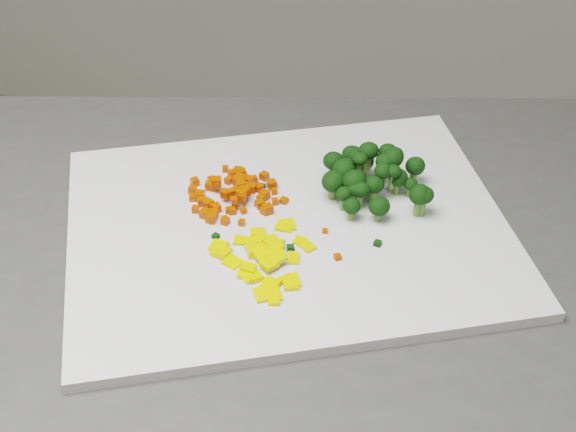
% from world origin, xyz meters
% --- Properties ---
extents(cutting_board, '(0.58, 0.53, 0.01)m').
position_xyz_m(cutting_board, '(-0.40, 0.47, 0.91)').
color(cutting_board, silver).
rests_on(cutting_board, counter_block).
extents(carrot_pile, '(0.10, 0.10, 0.03)m').
position_xyz_m(carrot_pile, '(-0.47, 0.50, 0.93)').
color(carrot_pile, '#C33202').
rests_on(carrot_pile, cutting_board).
extents(pepper_pile, '(0.12, 0.12, 0.02)m').
position_xyz_m(pepper_pile, '(-0.41, 0.41, 0.92)').
color(pepper_pile, yellow).
rests_on(pepper_pile, cutting_board).
extents(broccoli_pile, '(0.12, 0.12, 0.06)m').
position_xyz_m(broccoli_pile, '(-0.32, 0.55, 0.94)').
color(broccoli_pile, black).
rests_on(broccoli_pile, cutting_board).
extents(carrot_cube_0, '(0.01, 0.01, 0.01)m').
position_xyz_m(carrot_cube_0, '(-0.45, 0.52, 0.92)').
color(carrot_cube_0, '#C33202').
rests_on(carrot_cube_0, carrot_pile).
extents(carrot_cube_1, '(0.01, 0.01, 0.01)m').
position_xyz_m(carrot_cube_1, '(-0.47, 0.53, 0.92)').
color(carrot_cube_1, '#C33202').
rests_on(carrot_cube_1, carrot_pile).
extents(carrot_cube_2, '(0.01, 0.01, 0.01)m').
position_xyz_m(carrot_cube_2, '(-0.46, 0.53, 0.92)').
color(carrot_cube_2, '#C33202').
rests_on(carrot_cube_2, carrot_pile).
extents(carrot_cube_3, '(0.01, 0.01, 0.01)m').
position_xyz_m(carrot_cube_3, '(-0.51, 0.48, 0.92)').
color(carrot_cube_3, '#C33202').
rests_on(carrot_cube_3, carrot_pile).
extents(carrot_cube_4, '(0.01, 0.01, 0.01)m').
position_xyz_m(carrot_cube_4, '(-0.48, 0.49, 0.92)').
color(carrot_cube_4, '#C33202').
rests_on(carrot_cube_4, carrot_pile).
extents(carrot_cube_5, '(0.01, 0.01, 0.01)m').
position_xyz_m(carrot_cube_5, '(-0.46, 0.50, 0.93)').
color(carrot_cube_5, '#C33202').
rests_on(carrot_cube_5, carrot_pile).
extents(carrot_cube_6, '(0.01, 0.01, 0.01)m').
position_xyz_m(carrot_cube_6, '(-0.46, 0.50, 0.93)').
color(carrot_cube_6, '#C33202').
rests_on(carrot_cube_6, carrot_pile).
extents(carrot_cube_7, '(0.01, 0.01, 0.01)m').
position_xyz_m(carrot_cube_7, '(-0.50, 0.51, 0.92)').
color(carrot_cube_7, '#C33202').
rests_on(carrot_cube_7, carrot_pile).
extents(carrot_cube_8, '(0.01, 0.01, 0.01)m').
position_xyz_m(carrot_cube_8, '(-0.44, 0.51, 0.92)').
color(carrot_cube_8, '#C33202').
rests_on(carrot_cube_8, carrot_pile).
extents(carrot_cube_9, '(0.01, 0.01, 0.01)m').
position_xyz_m(carrot_cube_9, '(-0.45, 0.47, 0.92)').
color(carrot_cube_9, '#C33202').
rests_on(carrot_cube_9, carrot_pile).
extents(carrot_cube_10, '(0.01, 0.01, 0.01)m').
position_xyz_m(carrot_cube_10, '(-0.44, 0.51, 0.92)').
color(carrot_cube_10, '#C33202').
rests_on(carrot_cube_10, carrot_pile).
extents(carrot_cube_11, '(0.01, 0.01, 0.01)m').
position_xyz_m(carrot_cube_11, '(-0.45, 0.54, 0.92)').
color(carrot_cube_11, '#C33202').
rests_on(carrot_cube_11, carrot_pile).
extents(carrot_cube_12, '(0.01, 0.01, 0.01)m').
position_xyz_m(carrot_cube_12, '(-0.49, 0.47, 0.92)').
color(carrot_cube_12, '#C33202').
rests_on(carrot_cube_12, carrot_pile).
extents(carrot_cube_13, '(0.01, 0.01, 0.01)m').
position_xyz_m(carrot_cube_13, '(-0.44, 0.49, 0.92)').
color(carrot_cube_13, '#C33202').
rests_on(carrot_cube_13, carrot_pile).
extents(carrot_cube_14, '(0.01, 0.01, 0.01)m').
position_xyz_m(carrot_cube_14, '(-0.46, 0.48, 0.93)').
color(carrot_cube_14, '#C33202').
rests_on(carrot_cube_14, carrot_pile).
extents(carrot_cube_15, '(0.01, 0.01, 0.01)m').
position_xyz_m(carrot_cube_15, '(-0.48, 0.54, 0.92)').
color(carrot_cube_15, '#C33202').
rests_on(carrot_cube_15, carrot_pile).
extents(carrot_cube_16, '(0.01, 0.01, 0.01)m').
position_xyz_m(carrot_cube_16, '(-0.50, 0.54, 0.92)').
color(carrot_cube_16, '#C33202').
rests_on(carrot_cube_16, carrot_pile).
extents(carrot_cube_17, '(0.01, 0.01, 0.01)m').
position_xyz_m(carrot_cube_17, '(-0.46, 0.49, 0.93)').
color(carrot_cube_17, '#C33202').
rests_on(carrot_cube_17, carrot_pile).
extents(carrot_cube_18, '(0.01, 0.01, 0.01)m').
position_xyz_m(carrot_cube_18, '(-0.49, 0.52, 0.92)').
color(carrot_cube_18, '#C33202').
rests_on(carrot_cube_18, carrot_pile).
extents(carrot_cube_19, '(0.01, 0.01, 0.01)m').
position_xyz_m(carrot_cube_19, '(-0.46, 0.50, 0.92)').
color(carrot_cube_19, '#C33202').
rests_on(carrot_cube_19, carrot_pile).
extents(carrot_cube_20, '(0.01, 0.01, 0.01)m').
position_xyz_m(carrot_cube_20, '(-0.46, 0.51, 0.92)').
color(carrot_cube_20, '#C33202').
rests_on(carrot_cube_20, carrot_pile).
extents(carrot_cube_21, '(0.01, 0.01, 0.01)m').
position_xyz_m(carrot_cube_21, '(-0.45, 0.45, 0.92)').
color(carrot_cube_21, '#C33202').
rests_on(carrot_cube_21, carrot_pile).
extents(carrot_cube_22, '(0.01, 0.01, 0.01)m').
position_xyz_m(carrot_cube_22, '(-0.47, 0.45, 0.92)').
color(carrot_cube_22, '#C33202').
rests_on(carrot_cube_22, carrot_pile).
extents(carrot_cube_23, '(0.01, 0.01, 0.01)m').
position_xyz_m(carrot_cube_23, '(-0.48, 0.46, 0.92)').
color(carrot_cube_23, '#C33202').
rests_on(carrot_cube_23, carrot_pile).
extents(carrot_cube_24, '(0.01, 0.01, 0.01)m').
position_xyz_m(carrot_cube_24, '(-0.47, 0.50, 0.92)').
color(carrot_cube_24, '#C33202').
rests_on(carrot_cube_24, carrot_pile).
extents(carrot_cube_25, '(0.01, 0.01, 0.01)m').
position_xyz_m(carrot_cube_25, '(-0.43, 0.52, 0.92)').
color(carrot_cube_25, '#C33202').
rests_on(carrot_cube_25, carrot_pile).
extents(carrot_cube_26, '(0.01, 0.01, 0.01)m').
position_xyz_m(carrot_cube_26, '(-0.47, 0.54, 0.92)').
color(carrot_cube_26, '#C33202').
rests_on(carrot_cube_26, carrot_pile).
extents(carrot_cube_27, '(0.01, 0.01, 0.01)m').
position_xyz_m(carrot_cube_27, '(-0.48, 0.54, 0.92)').
color(carrot_cube_27, '#C33202').
rests_on(carrot_cube_27, carrot_pile).
extents(carrot_cube_28, '(0.01, 0.01, 0.01)m').
position_xyz_m(carrot_cube_28, '(-0.47, 0.50, 0.92)').
color(carrot_cube_28, '#C33202').
rests_on(carrot_cube_28, carrot_pile).
extents(carrot_cube_29, '(0.01, 0.01, 0.01)m').
position_xyz_m(carrot_cube_29, '(-0.42, 0.50, 0.92)').
color(carrot_cube_29, '#C33202').
rests_on(carrot_cube_29, carrot_pile).
extents(carrot_cube_30, '(0.01, 0.01, 0.01)m').
position_xyz_m(carrot_cube_30, '(-0.48, 0.47, 0.92)').
color(carrot_cube_30, '#C33202').
rests_on(carrot_cube_30, carrot_pile).
extents(carrot_cube_31, '(0.01, 0.01, 0.01)m').
position_xyz_m(carrot_cube_31, '(-0.44, 0.49, 0.92)').
color(carrot_cube_31, '#C33202').
rests_on(carrot_cube_31, carrot_pile).
extents(carrot_cube_32, '(0.01, 0.01, 0.01)m').
position_xyz_m(carrot_cube_32, '(-0.47, 0.45, 0.92)').
color(carrot_cube_32, '#C33202').
rests_on(carrot_cube_32, carrot_pile).
extents(carrot_cube_33, '(0.01, 0.01, 0.01)m').
position_xyz_m(carrot_cube_33, '(-0.47, 0.53, 0.92)').
color(carrot_cube_33, '#C33202').
rests_on(carrot_cube_33, carrot_pile).
extents(carrot_cube_34, '(0.01, 0.01, 0.01)m').
position_xyz_m(carrot_cube_34, '(-0.51, 0.49, 0.92)').
color(carrot_cube_34, '#C33202').
rests_on(carrot_cube_34, carrot_pile).
extents(carrot_cube_35, '(0.01, 0.01, 0.01)m').
position_xyz_m(carrot_cube_35, '(-0.50, 0.46, 0.92)').
color(carrot_cube_35, '#C33202').
rests_on(carrot_cube_35, carrot_pile).
extents(carrot_cube_36, '(0.01, 0.01, 0.01)m').
position_xyz_m(carrot_cube_36, '(-0.43, 0.53, 0.92)').
color(carrot_cube_36, '#C33202').
rests_on(carrot_cube_36, carrot_pile).
extents(carrot_cube_37, '(0.01, 0.01, 0.01)m').
position_xyz_m(carrot_cube_37, '(-0.43, 0.48, 0.92)').
color(carrot_cube_37, '#C33202').
rests_on(carrot_cube_37, carrot_pile).
extents(carrot_cube_38, '(0.01, 0.01, 0.01)m').
position_xyz_m(carrot_cube_38, '(-0.46, 0.52, 0.92)').
color(carrot_cube_38, '#C33202').
rests_on(carrot_cube_38, carrot_pile).
extents(carrot_cube_39, '(0.01, 0.01, 0.01)m').
position_xyz_m(carrot_cube_39, '(-0.49, 0.50, 0.93)').
color(carrot_cube_39, '#C33202').
rests_on(carrot_cube_39, carrot_pile).
extents(carrot_cube_40, '(0.01, 0.01, 0.01)m').
position_xyz_m(carrot_cube_40, '(-0.49, 0.46, 0.92)').
color(carrot_cube_40, '#C33202').
rests_on(carrot_cube_40, carrot_pile).
extents(carrot_cube_41, '(0.01, 0.01, 0.01)m').
position_xyz_m(carrot_cube_41, '(-0.49, 0.50, 0.92)').
color(carrot_cube_41, '#C33202').
rests_on(carrot_cube_41, carrot_pile).
extents(carrot_cube_42, '(0.01, 0.01, 0.01)m').
position_xyz_m(carrot_cube_42, '(-0.52, 0.51, 0.92)').
color(carrot_cube_42, '#C33202').
rests_on(carrot_cube_42, carrot_pile).
extents(carrot_cube_43, '(0.01, 0.01, 0.01)m').
position_xyz_m(carrot_cube_43, '(-0.50, 0.51, 0.92)').
color(carrot_cube_43, '#C33202').
rests_on(carrot_cube_43, carrot_pile).
extents(carrot_cube_44, '(0.01, 0.01, 0.01)m').
position_xyz_m(carrot_cube_44, '(-0.50, 0.51, 0.92)').
color(carrot_cube_44, '#C33202').
rests_on(carrot_cube_44, carrot_pile).
extents(carrot_cube_45, '(0.01, 0.01, 0.01)m').
position_xyz_m(carrot_cube_45, '(-0.48, 0.45, 0.92)').
color(carrot_cube_45, '#C33202').
rests_on(carrot_cube_45, carrot_pile).
extents(carrot_cube_46, '(0.01, 0.01, 0.01)m').
position_xyz_m(carrot_cube_46, '(-0.47, 0.47, 0.92)').
color(carrot_cube_46, '#C33202').
rests_on(carrot_cube_46, carrot_pile).
extents(carrot_cube_47, '(0.01, 0.01, 0.01)m').
position_xyz_m(carrot_cube_47, '(-0.43, 0.48, 0.92)').
color(carrot_cube_47, '#C33202').
rests_on(carrot_cube_47, carrot_pile).
extents(carrot_cube_48, '(0.01, 0.01, 0.01)m').
position_xyz_m(carrot_cube_48, '(-0.46, 0.47, 0.92)').
color(carrot_cube_48, '#C33202').
rests_on(carrot_cube_48, carrot_pile).
extents(carrot_cube_49, '(0.01, 0.01, 0.01)m').
position_xyz_m(carrot_cube_49, '(-0.46, 0.48, 0.92)').
color(carrot_cube_49, '#C33202').
rests_on(carrot_cube_49, carrot_pile).
extents(carrot_cube_50, '(0.01, 0.01, 0.01)m').
position_xyz_m(carrot_cube_50, '(-0.49, 0.54, 0.92)').
color(carrot_cube_50, '#C33202').
rests_on(carrot_cube_50, carrot_pile).
extents(carrot_cube_51, '(0.01, 0.01, 0.01)m').
position_xyz_m(carrot_cube_51, '(-0.46, 0.49, 0.93)').
color(carrot_cube_51, '#C33202').
rests_on(carrot_cube_51, carrot_pile).
extents(carrot_cube_52, '(0.01, 0.01, 0.01)m').
position_xyz_m(carrot_cube_52, '(-0.50, 0.52, 0.92)').
color(carrot_cube_52, '#C33202').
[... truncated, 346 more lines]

